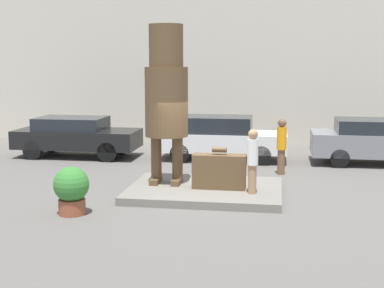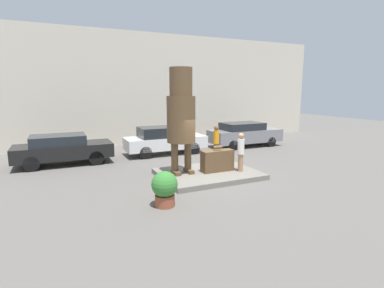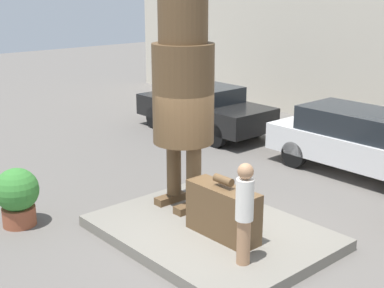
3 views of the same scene
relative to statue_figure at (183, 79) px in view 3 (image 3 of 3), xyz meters
The scene contains 8 objects.
ground_plane 2.99m from the statue_figure, 15.16° to the right, with size 60.00×60.00×0.00m, color #605B56.
pedestal 2.90m from the statue_figure, 15.16° to the right, with size 4.10×3.11×0.21m.
statue_figure is the anchor object (origin of this frame).
giant_suitcase 2.61m from the statue_figure, 14.68° to the right, with size 1.42×0.49×1.12m.
tourist 3.03m from the statue_figure, 18.98° to the right, with size 0.28×0.28×1.67m.
parked_car_black 6.68m from the statue_figure, 134.11° to the left, with size 4.59×1.85×1.49m.
parked_car_white 5.26m from the statue_figure, 78.44° to the left, with size 4.64×1.74×1.60m.
planter_pot 3.85m from the statue_figure, 122.57° to the right, with size 0.84×0.84×1.14m.
Camera 3 is at (6.46, -6.18, 4.43)m, focal length 50.00 mm.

